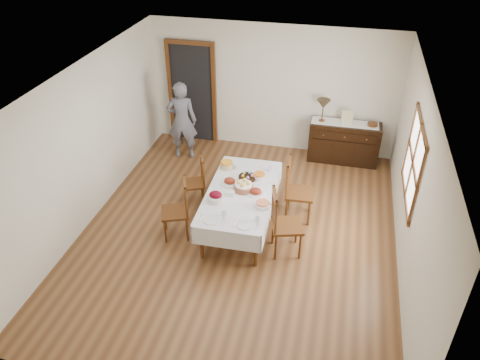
% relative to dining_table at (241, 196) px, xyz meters
% --- Properties ---
extents(ground, '(6.00, 6.00, 0.00)m').
position_rel_dining_table_xyz_m(ground, '(0.00, -0.15, -0.62)').
color(ground, brown).
extents(room_shell, '(5.02, 6.02, 2.65)m').
position_rel_dining_table_xyz_m(room_shell, '(-0.14, 0.27, 1.02)').
color(room_shell, white).
rests_on(room_shell, ground).
extents(dining_table, '(1.09, 2.07, 0.71)m').
position_rel_dining_table_xyz_m(dining_table, '(0.00, 0.00, 0.00)').
color(dining_table, silver).
rests_on(dining_table, ground).
extents(chair_left_near, '(0.55, 0.55, 1.01)m').
position_rel_dining_table_xyz_m(chair_left_near, '(-0.91, -0.43, -0.11)').
color(chair_left_near, '#512B10').
rests_on(chair_left_near, ground).
extents(chair_left_far, '(0.49, 0.49, 0.90)m').
position_rel_dining_table_xyz_m(chair_left_far, '(-0.91, 0.49, -0.16)').
color(chair_left_far, '#512B10').
rests_on(chair_left_far, ground).
extents(chair_right_near, '(0.56, 0.56, 1.09)m').
position_rel_dining_table_xyz_m(chair_right_near, '(0.76, -0.44, -0.07)').
color(chair_right_near, '#512B10').
rests_on(chair_right_near, ground).
extents(chair_right_far, '(0.48, 0.48, 1.10)m').
position_rel_dining_table_xyz_m(chair_right_far, '(0.84, 0.47, -0.06)').
color(chair_right_far, '#512B10').
rests_on(chair_right_far, ground).
extents(sideboard, '(1.38, 0.50, 0.83)m').
position_rel_dining_table_xyz_m(sideboard, '(1.52, 2.57, -0.20)').
color(sideboard, black).
rests_on(sideboard, ground).
extents(person, '(0.60, 0.44, 1.73)m').
position_rel_dining_table_xyz_m(person, '(-1.67, 2.00, 0.24)').
color(person, slate).
rests_on(person, ground).
extents(bread_basket, '(0.31, 0.31, 0.17)m').
position_rel_dining_table_xyz_m(bread_basket, '(0.04, 0.05, 0.15)').
color(bread_basket, brown).
rests_on(bread_basket, dining_table).
extents(egg_basket, '(0.29, 0.29, 0.11)m').
position_rel_dining_table_xyz_m(egg_basket, '(0.02, 0.38, 0.12)').
color(egg_basket, black).
rests_on(egg_basket, dining_table).
extents(ham_platter_a, '(0.32, 0.32, 0.11)m').
position_rel_dining_table_xyz_m(ham_platter_a, '(-0.23, 0.19, 0.12)').
color(ham_platter_a, silver).
rests_on(ham_platter_a, dining_table).
extents(ham_platter_b, '(0.27, 0.27, 0.11)m').
position_rel_dining_table_xyz_m(ham_platter_b, '(0.25, -0.01, 0.12)').
color(ham_platter_b, silver).
rests_on(ham_platter_b, dining_table).
extents(beet_bowl, '(0.26, 0.26, 0.16)m').
position_rel_dining_table_xyz_m(beet_bowl, '(-0.32, -0.33, 0.15)').
color(beet_bowl, silver).
rests_on(beet_bowl, dining_table).
extents(carrot_bowl, '(0.21, 0.21, 0.10)m').
position_rel_dining_table_xyz_m(carrot_bowl, '(0.21, 0.44, 0.13)').
color(carrot_bowl, silver).
rests_on(carrot_bowl, dining_table).
extents(pineapple_bowl, '(0.22, 0.22, 0.13)m').
position_rel_dining_table_xyz_m(pineapple_bowl, '(-0.39, 0.63, 0.15)').
color(pineapple_bowl, tan).
rests_on(pineapple_bowl, dining_table).
extents(casserole_dish, '(0.25, 0.25, 0.08)m').
position_rel_dining_table_xyz_m(casserole_dish, '(0.42, -0.32, 0.12)').
color(casserole_dish, silver).
rests_on(casserole_dish, dining_table).
extents(butter_dish, '(0.14, 0.09, 0.07)m').
position_rel_dining_table_xyz_m(butter_dish, '(-0.14, -0.14, 0.12)').
color(butter_dish, silver).
rests_on(butter_dish, dining_table).
extents(setting_left, '(0.42, 0.31, 0.10)m').
position_rel_dining_table_xyz_m(setting_left, '(-0.20, -0.77, 0.11)').
color(setting_left, silver).
rests_on(setting_left, dining_table).
extents(setting_right, '(0.42, 0.31, 0.10)m').
position_rel_dining_table_xyz_m(setting_right, '(0.31, -0.77, 0.11)').
color(setting_right, silver).
rests_on(setting_right, dining_table).
extents(glass_far_a, '(0.07, 0.07, 0.10)m').
position_rel_dining_table_xyz_m(glass_far_a, '(-0.23, 0.64, 0.14)').
color(glass_far_a, white).
rests_on(glass_far_a, dining_table).
extents(glass_far_b, '(0.07, 0.07, 0.11)m').
position_rel_dining_table_xyz_m(glass_far_b, '(0.36, 0.70, 0.14)').
color(glass_far_b, white).
rests_on(glass_far_b, dining_table).
extents(runner, '(1.30, 0.35, 0.01)m').
position_rel_dining_table_xyz_m(runner, '(1.50, 2.59, 0.21)').
color(runner, white).
rests_on(runner, sideboard).
extents(table_lamp, '(0.26, 0.26, 0.46)m').
position_rel_dining_table_xyz_m(table_lamp, '(1.04, 2.57, 0.56)').
color(table_lamp, brown).
rests_on(table_lamp, sideboard).
extents(picture_frame, '(0.22, 0.08, 0.28)m').
position_rel_dining_table_xyz_m(picture_frame, '(1.53, 2.56, 0.35)').
color(picture_frame, beige).
rests_on(picture_frame, sideboard).
extents(deco_bowl, '(0.20, 0.20, 0.06)m').
position_rel_dining_table_xyz_m(deco_bowl, '(2.02, 2.59, 0.24)').
color(deco_bowl, '#512B10').
rests_on(deco_bowl, sideboard).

